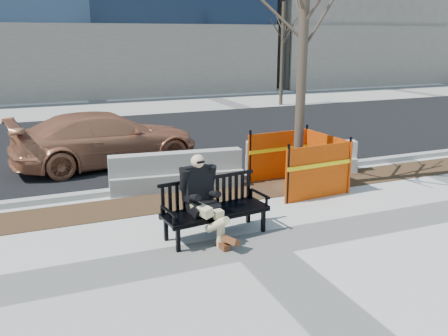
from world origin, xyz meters
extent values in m
plane|color=beige|center=(0.00, 0.00, 0.00)|extent=(120.00, 120.00, 0.00)
cube|color=#47301C|center=(0.00, 2.60, 0.00)|extent=(40.00, 1.20, 0.02)
cube|color=black|center=(0.00, 8.80, 0.00)|extent=(60.00, 10.40, 0.01)
cube|color=#9E9B93|center=(0.00, 3.55, 0.06)|extent=(60.00, 0.25, 0.12)
imported|color=#AA6745|center=(-1.48, 6.13, 0.00)|extent=(5.18, 2.67, 1.44)
camera|label=1|loc=(-3.22, -6.59, 3.41)|focal=37.94mm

